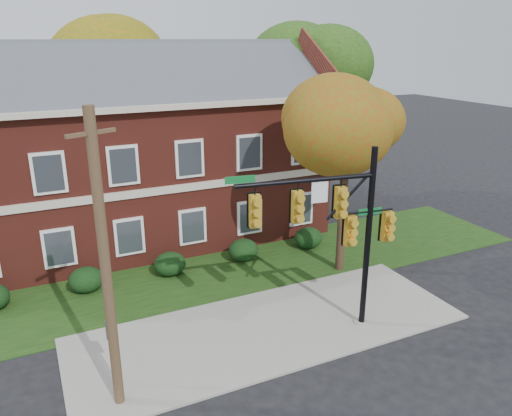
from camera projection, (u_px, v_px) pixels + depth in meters
name	position (u px, v px, depth m)	size (l,w,h in m)	color
ground	(283.00, 344.00, 16.94)	(120.00, 120.00, 0.00)	black
sidewalk	(270.00, 328.00, 17.78)	(14.00, 5.00, 0.08)	gray
grass_strip	(219.00, 272.00, 22.07)	(30.00, 6.00, 0.04)	#193811
apartment_building	(135.00, 141.00, 24.75)	(18.80, 8.80, 9.74)	maroon
hedge_left	(86.00, 280.00, 20.28)	(1.40, 1.26, 1.05)	black
hedge_center	(170.00, 264.00, 21.69)	(1.40, 1.26, 1.05)	black
hedge_right	(243.00, 250.00, 23.11)	(1.40, 1.26, 1.05)	black
hedge_far_right	(308.00, 238.00, 24.53)	(1.40, 1.26, 1.05)	black
tree_near_right	(354.00, 121.00, 20.21)	(4.50, 4.25, 8.58)	black
tree_right_rear	(322.00, 69.00, 29.05)	(6.30, 5.95, 10.62)	black
tree_far_rear	(124.00, 55.00, 30.75)	(6.84, 6.46, 11.52)	black
traffic_signal	(338.00, 223.00, 16.42)	(5.83, 1.01, 6.55)	gray
utility_pole	(106.00, 268.00, 12.81)	(1.23, 0.61, 8.39)	#4D3A24
sign_post	(113.00, 342.00, 14.42)	(0.32, 0.12, 2.23)	slate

